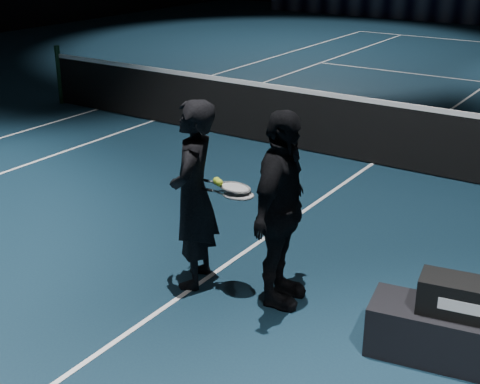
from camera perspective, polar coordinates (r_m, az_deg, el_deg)
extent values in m
plane|color=#0D2032|center=(9.78, 11.23, 2.36)|extent=(36.00, 36.00, 0.00)
cylinder|color=black|center=(13.31, -15.15, 9.63)|extent=(0.10, 0.10, 1.10)
cube|color=black|center=(9.64, 11.43, 4.89)|extent=(12.80, 0.02, 0.86)
cube|color=white|center=(9.52, 11.64, 7.56)|extent=(12.80, 0.03, 0.07)
cube|color=black|center=(5.56, 18.35, -11.74)|extent=(1.48, 0.71, 0.43)
cube|color=black|center=(5.38, 18.79, -8.58)|extent=(0.75, 0.42, 0.28)
cube|color=white|center=(5.25, 18.32, -9.32)|extent=(0.33, 0.06, 0.09)
imported|color=black|center=(6.11, -3.99, -0.28)|extent=(0.63, 0.76, 1.78)
imported|color=black|center=(5.78, 3.47, -1.58)|extent=(0.63, 1.11, 1.78)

